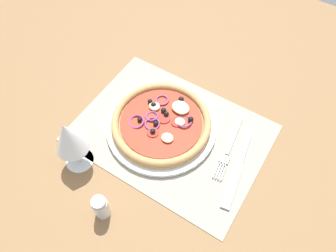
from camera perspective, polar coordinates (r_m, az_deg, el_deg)
ground_plane at (r=80.30cm, az=0.50°, el=-1.71°), size 190.00×140.00×2.40cm
placemat at (r=79.11cm, az=0.50°, el=-1.18°), size 44.64×32.69×0.40cm
plate at (r=79.07cm, az=-1.34°, el=-0.22°), size 26.82×26.82×1.11cm
pizza at (r=77.76cm, az=-1.27°, el=0.52°), size 24.12×24.12×2.68cm
fork at (r=77.43cm, az=10.48°, el=-4.22°), size 3.94×18.04×0.44cm
knife at (r=75.50cm, az=12.05°, el=-7.44°), size 5.01×19.99×0.62cm
wine_glass at (r=69.77cm, az=-16.97°, el=-2.01°), size 7.20×7.20×14.90cm
pepper_shaker at (r=69.12cm, az=-11.65°, el=-13.77°), size 3.20×3.20×6.70cm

